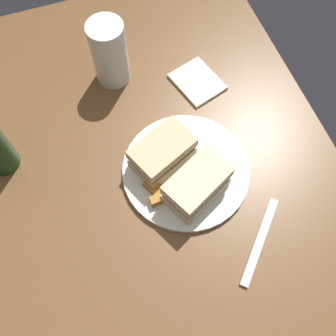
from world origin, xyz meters
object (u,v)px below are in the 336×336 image
at_px(pint_glass, 112,55).
at_px(napkin, 197,82).
at_px(plate, 186,171).
at_px(fork, 260,241).
at_px(sandwich_half_left, 162,153).
at_px(sandwich_half_right, 197,185).

xyz_separation_m(pint_glass, napkin, (0.08, 0.17, -0.07)).
height_order(pint_glass, napkin, pint_glass).
height_order(plate, pint_glass, pint_glass).
height_order(pint_glass, fork, pint_glass).
bearing_deg(pint_glass, sandwich_half_left, 6.88).
bearing_deg(pint_glass, sandwich_half_right, 11.47).
xyz_separation_m(plate, fork, (0.18, 0.08, -0.00)).
bearing_deg(napkin, fork, -3.31).
relative_size(sandwich_half_left, napkin, 1.28).
bearing_deg(plate, sandwich_half_right, 0.78).
distance_m(sandwich_half_left, sandwich_half_right, 0.10).
xyz_separation_m(sandwich_half_left, fork, (0.22, 0.12, -0.04)).
height_order(napkin, fork, napkin).
bearing_deg(fork, napkin, -139.82).
bearing_deg(sandwich_half_right, sandwich_half_left, -156.58).
distance_m(plate, fork, 0.20).
bearing_deg(napkin, sandwich_half_left, -40.37).
bearing_deg(sandwich_half_left, pint_glass, -173.12).
bearing_deg(sandwich_half_left, plate, 46.05).
height_order(sandwich_half_right, napkin, sandwich_half_right).
xyz_separation_m(plate, sandwich_half_right, (0.05, 0.00, 0.04)).
bearing_deg(sandwich_half_right, fork, 31.87).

